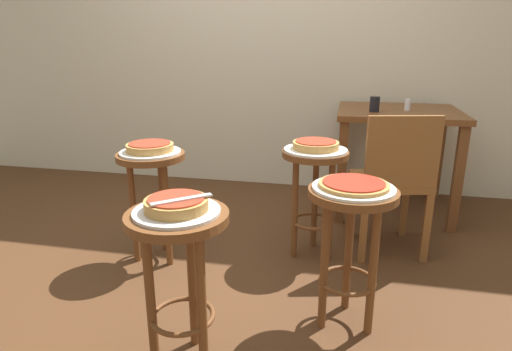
{
  "coord_description": "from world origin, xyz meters",
  "views": [
    {
      "loc": [
        0.67,
        -2.06,
        1.22
      ],
      "look_at": [
        0.24,
        -0.02,
        0.57
      ],
      "focal_mm": 30.39,
      "sensor_mm": 36.0,
      "label": 1
    }
  ],
  "objects_px": {
    "serving_plate_leftside": "(150,152)",
    "pizza_foreground": "(176,204)",
    "pizza_rear": "(316,145)",
    "pizza_server_knife": "(182,199)",
    "stool_foreground": "(179,255)",
    "dining_table": "(397,127)",
    "pizza_middle": "(354,184)",
    "condiment_shaker": "(408,105)",
    "stool_rear": "(314,179)",
    "cup_near_edge": "(375,104)",
    "stool_middle": "(351,226)",
    "serving_plate_foreground": "(177,211)",
    "wooden_chair": "(393,179)",
    "serving_plate_rear": "(316,150)",
    "serving_plate_middle": "(354,188)",
    "stool_leftside": "(152,182)",
    "pizza_leftside": "(150,147)"
  },
  "relations": [
    {
      "from": "pizza_rear",
      "to": "dining_table",
      "type": "xyz_separation_m",
      "value": [
        0.52,
        0.86,
        -0.04
      ]
    },
    {
      "from": "stool_foreground",
      "to": "stool_middle",
      "type": "xyz_separation_m",
      "value": [
        0.62,
        0.4,
        0.0
      ]
    },
    {
      "from": "serving_plate_rear",
      "to": "pizza_rear",
      "type": "relative_size",
      "value": 1.38
    },
    {
      "from": "serving_plate_middle",
      "to": "stool_leftside",
      "type": "distance_m",
      "value": 1.17
    },
    {
      "from": "stool_foreground",
      "to": "serving_plate_middle",
      "type": "relative_size",
      "value": 1.86
    },
    {
      "from": "pizza_foreground",
      "to": "cup_near_edge",
      "type": "height_order",
      "value": "cup_near_edge"
    },
    {
      "from": "stool_foreground",
      "to": "stool_middle",
      "type": "bearing_deg",
      "value": 32.78
    },
    {
      "from": "serving_plate_leftside",
      "to": "pizza_foreground",
      "type": "bearing_deg",
      "value": -59.08
    },
    {
      "from": "serving_plate_foreground",
      "to": "wooden_chair",
      "type": "xyz_separation_m",
      "value": [
        0.85,
        1.14,
        -0.18
      ]
    },
    {
      "from": "stool_rear",
      "to": "pizza_middle",
      "type": "bearing_deg",
      "value": -72.01
    },
    {
      "from": "serving_plate_middle",
      "to": "pizza_leftside",
      "type": "distance_m",
      "value": 1.16
    },
    {
      "from": "stool_rear",
      "to": "cup_near_edge",
      "type": "distance_m",
      "value": 0.86
    },
    {
      "from": "pizza_middle",
      "to": "stool_leftside",
      "type": "relative_size",
      "value": 0.46
    },
    {
      "from": "stool_middle",
      "to": "serving_plate_middle",
      "type": "distance_m",
      "value": 0.17
    },
    {
      "from": "pizza_middle",
      "to": "pizza_server_knife",
      "type": "relative_size",
      "value": 1.32
    },
    {
      "from": "serving_plate_middle",
      "to": "pizza_leftside",
      "type": "height_order",
      "value": "pizza_leftside"
    },
    {
      "from": "stool_foreground",
      "to": "pizza_server_knife",
      "type": "xyz_separation_m",
      "value": [
        0.03,
        -0.02,
        0.23
      ]
    },
    {
      "from": "stool_rear",
      "to": "pizza_foreground",
      "type": "bearing_deg",
      "value": -111.56
    },
    {
      "from": "serving_plate_leftside",
      "to": "pizza_rear",
      "type": "height_order",
      "value": "pizza_rear"
    },
    {
      "from": "pizza_leftside",
      "to": "pizza_server_knife",
      "type": "relative_size",
      "value": 1.16
    },
    {
      "from": "stool_middle",
      "to": "pizza_server_knife",
      "type": "bearing_deg",
      "value": -144.58
    },
    {
      "from": "stool_leftside",
      "to": "condiment_shaker",
      "type": "bearing_deg",
      "value": 36.11
    },
    {
      "from": "cup_near_edge",
      "to": "pizza_server_knife",
      "type": "distance_m",
      "value": 1.91
    },
    {
      "from": "serving_plate_leftside",
      "to": "stool_rear",
      "type": "distance_m",
      "value": 0.93
    },
    {
      "from": "pizza_rear",
      "to": "pizza_server_knife",
      "type": "height_order",
      "value": "pizza_server_knife"
    },
    {
      "from": "serving_plate_foreground",
      "to": "pizza_foreground",
      "type": "relative_size",
      "value": 1.37
    },
    {
      "from": "pizza_foreground",
      "to": "stool_middle",
      "type": "height_order",
      "value": "pizza_foreground"
    },
    {
      "from": "dining_table",
      "to": "stool_middle",
      "type": "bearing_deg",
      "value": -101.8
    },
    {
      "from": "pizza_rear",
      "to": "pizza_server_knife",
      "type": "distance_m",
      "value": 1.12
    },
    {
      "from": "condiment_shaker",
      "to": "pizza_server_knife",
      "type": "height_order",
      "value": "condiment_shaker"
    },
    {
      "from": "serving_plate_foreground",
      "to": "dining_table",
      "type": "xyz_separation_m",
      "value": [
        0.93,
        1.89,
        -0.01
      ]
    },
    {
      "from": "cup_near_edge",
      "to": "serving_plate_foreground",
      "type": "bearing_deg",
      "value": -113.18
    },
    {
      "from": "pizza_leftside",
      "to": "stool_middle",
      "type": "bearing_deg",
      "value": -19.91
    },
    {
      "from": "pizza_middle",
      "to": "pizza_leftside",
      "type": "relative_size",
      "value": 1.13
    },
    {
      "from": "pizza_leftside",
      "to": "pizza_rear",
      "type": "xyz_separation_m",
      "value": [
        0.88,
        0.24,
        0.0
      ]
    },
    {
      "from": "stool_foreground",
      "to": "dining_table",
      "type": "relative_size",
      "value": 0.75
    },
    {
      "from": "condiment_shaker",
      "to": "pizza_leftside",
      "type": "bearing_deg",
      "value": -143.89
    },
    {
      "from": "pizza_leftside",
      "to": "pizza_server_knife",
      "type": "xyz_separation_m",
      "value": [
        0.5,
        -0.81,
        0.03
      ]
    },
    {
      "from": "serving_plate_rear",
      "to": "stool_middle",
      "type": "bearing_deg",
      "value": -72.01
    },
    {
      "from": "dining_table",
      "to": "stool_rear",
      "type": "bearing_deg",
      "value": -121.23
    },
    {
      "from": "pizza_rear",
      "to": "wooden_chair",
      "type": "bearing_deg",
      "value": 13.88
    },
    {
      "from": "pizza_server_knife",
      "to": "cup_near_edge",
      "type": "bearing_deg",
      "value": 27.01
    },
    {
      "from": "serving_plate_foreground",
      "to": "serving_plate_middle",
      "type": "distance_m",
      "value": 0.73
    },
    {
      "from": "serving_plate_foreground",
      "to": "condiment_shaker",
      "type": "height_order",
      "value": "condiment_shaker"
    },
    {
      "from": "stool_foreground",
      "to": "dining_table",
      "type": "xyz_separation_m",
      "value": [
        0.93,
        1.89,
        0.16
      ]
    },
    {
      "from": "stool_middle",
      "to": "stool_rear",
      "type": "bearing_deg",
      "value": 107.99
    },
    {
      "from": "serving_plate_foreground",
      "to": "pizza_middle",
      "type": "height_order",
      "value": "pizza_middle"
    },
    {
      "from": "serving_plate_middle",
      "to": "pizza_server_knife",
      "type": "bearing_deg",
      "value": -144.58
    },
    {
      "from": "stool_rear",
      "to": "wooden_chair",
      "type": "bearing_deg",
      "value": 13.88
    },
    {
      "from": "serving_plate_leftside",
      "to": "pizza_leftside",
      "type": "distance_m",
      "value": 0.03
    }
  ]
}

